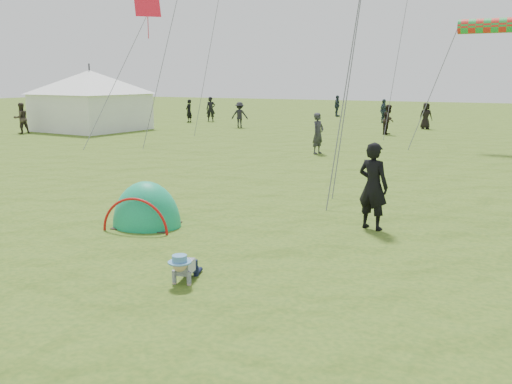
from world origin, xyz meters
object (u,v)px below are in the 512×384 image
at_px(crawling_toddler, 184,266).
at_px(event_marquee, 91,98).
at_px(popup_tent, 147,226).
at_px(standing_adult, 373,186).

bearing_deg(crawling_toddler, event_marquee, 121.69).
distance_m(popup_tent, event_marquee, 24.07).
xyz_separation_m(crawling_toddler, standing_adult, (1.75, 4.49, 0.67)).
bearing_deg(standing_adult, crawling_toddler, 84.16).
xyz_separation_m(standing_adult, event_marquee, (-21.51, 14.89, 0.99)).
height_order(popup_tent, standing_adult, standing_adult).
relative_size(crawling_toddler, standing_adult, 0.36).
bearing_deg(event_marquee, crawling_toddler, -40.01).
bearing_deg(crawling_toddler, popup_tent, 122.81).
height_order(crawling_toddler, popup_tent, popup_tent).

